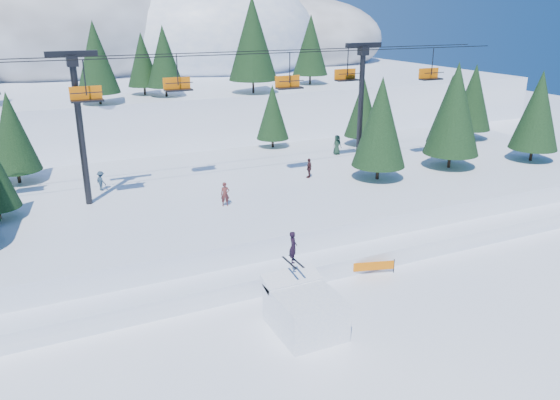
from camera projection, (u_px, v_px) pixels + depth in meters
name	position (u px, v px, depth m)	size (l,w,h in m)	color
ground	(331.00, 335.00, 26.91)	(160.00, 160.00, 0.00)	white
mid_shelf	(214.00, 202.00, 41.90)	(70.00, 22.00, 2.50)	white
berm	(266.00, 262.00, 33.57)	(70.00, 6.00, 1.10)	white
mountain_ridge	(66.00, 49.00, 84.47)	(119.00, 60.83, 26.46)	white
jump_kicker	(304.00, 309.00, 27.13)	(3.02, 4.29, 4.71)	white
chairlift	(235.00, 95.00, 40.09)	(46.00, 3.21, 10.28)	black
conifer_stand	(226.00, 127.00, 40.11)	(64.02, 19.00, 10.11)	black
distant_skiers	(209.00, 173.00, 41.98)	(29.89, 9.64, 1.83)	#572724
banner_near	(372.00, 266.00, 32.98)	(2.75, 0.82, 0.90)	black
banner_far	(415.00, 241.00, 36.58)	(2.86, 0.07, 0.90)	black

